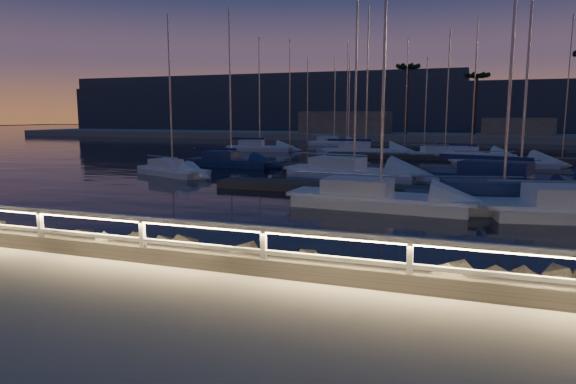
% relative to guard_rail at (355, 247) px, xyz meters
% --- Properties ---
extents(ground, '(400.00, 400.00, 0.00)m').
position_rel_guard_rail_xyz_m(ground, '(0.07, 0.00, -0.77)').
color(ground, '#9A948B').
rests_on(ground, ground).
extents(harbor_water, '(400.00, 440.00, 0.60)m').
position_rel_guard_rail_xyz_m(harbor_water, '(0.07, 31.22, -1.74)').
color(harbor_water, black).
rests_on(harbor_water, ground).
extents(guard_rail, '(44.11, 0.12, 1.06)m').
position_rel_guard_rail_xyz_m(guard_rail, '(0.00, 0.00, 0.00)').
color(guard_rail, white).
rests_on(guard_rail, ground).
extents(riprap, '(37.29, 3.03, 1.35)m').
position_rel_guard_rail_xyz_m(riprap, '(0.13, 1.32, -0.95)').
color(riprap, '#5E5951').
rests_on(riprap, ground).
extents(floating_docks, '(22.00, 36.00, 0.40)m').
position_rel_guard_rail_xyz_m(floating_docks, '(0.07, 32.50, -1.17)').
color(floating_docks, '#595049').
rests_on(floating_docks, ground).
extents(far_shore, '(160.00, 14.00, 5.20)m').
position_rel_guard_rail_xyz_m(far_shore, '(-0.06, 74.05, -0.48)').
color(far_shore, '#9A948B').
rests_on(far_shore, ground).
extents(palm_left, '(3.00, 3.00, 11.20)m').
position_rel_guard_rail_xyz_m(palm_left, '(-7.93, 72.00, 9.36)').
color(palm_left, '#4B3423').
rests_on(palm_left, ground).
extents(palm_center, '(3.00, 3.00, 9.70)m').
position_rel_guard_rail_xyz_m(palm_center, '(2.07, 73.00, 8.01)').
color(palm_center, '#4B3423').
rests_on(palm_center, ground).
extents(distant_hills, '(230.00, 37.50, 18.00)m').
position_rel_guard_rail_xyz_m(distant_hills, '(-22.06, 133.69, 3.96)').
color(distant_hills, '#354152').
rests_on(distant_hills, ground).
extents(sailboat_a, '(6.18, 3.86, 10.30)m').
position_rel_guard_rail_xyz_m(sailboat_a, '(-16.55, 19.33, -0.98)').
color(sailboat_a, white).
rests_on(sailboat_a, ground).
extents(sailboat_b, '(8.02, 2.88, 13.43)m').
position_rel_guard_rail_xyz_m(sailboat_b, '(-1.74, 12.01, -0.93)').
color(sailboat_b, white).
rests_on(sailboat_b, ground).
extents(sailboat_d, '(8.58, 4.43, 13.99)m').
position_rel_guard_rail_xyz_m(sailboat_d, '(3.21, 14.28, -0.96)').
color(sailboat_d, navy).
rests_on(sailboat_d, ground).
extents(sailboat_e, '(7.02, 2.33, 11.90)m').
position_rel_guard_rail_xyz_m(sailboat_e, '(-15.56, 25.87, -0.94)').
color(sailboat_e, navy).
rests_on(sailboat_e, ground).
extents(sailboat_g, '(9.23, 4.25, 15.12)m').
position_rel_guard_rail_xyz_m(sailboat_g, '(-5.13, 21.97, -0.92)').
color(sailboat_g, white).
rests_on(sailboat_g, ground).
extents(sailboat_h, '(10.55, 5.62, 17.20)m').
position_rel_guard_rail_xyz_m(sailboat_h, '(4.35, 21.33, -0.90)').
color(sailboat_h, navy).
rests_on(sailboat_h, ground).
extents(sailboat_i, '(7.46, 3.45, 12.35)m').
position_rel_guard_rail_xyz_m(sailboat_i, '(-20.13, 42.20, -0.93)').
color(sailboat_i, white).
rests_on(sailboat_i, ground).
extents(sailboat_j, '(6.97, 4.48, 11.60)m').
position_rel_guard_rail_xyz_m(sailboat_j, '(-0.55, 40.15, -0.97)').
color(sailboat_j, white).
rests_on(sailboat_j, ground).
extents(sailboat_k, '(7.58, 4.52, 12.47)m').
position_rel_guard_rail_xyz_m(sailboat_k, '(1.74, 39.77, -0.97)').
color(sailboat_k, white).
rests_on(sailboat_k, ground).
extents(sailboat_l, '(8.13, 4.48, 13.27)m').
position_rel_guard_rail_xyz_m(sailboat_l, '(4.15, 32.26, -0.97)').
color(sailboat_l, white).
rests_on(sailboat_l, ground).
extents(sailboat_m, '(7.01, 2.70, 11.71)m').
position_rel_guard_rail_xyz_m(sailboat_m, '(-15.09, 55.02, -0.95)').
color(sailboat_m, white).
rests_on(sailboat_m, ground).
extents(sailboat_n, '(8.70, 3.80, 14.36)m').
position_rel_guard_rail_xyz_m(sailboat_n, '(-8.15, 40.69, -0.91)').
color(sailboat_n, white).
rests_on(sailboat_n, ground).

